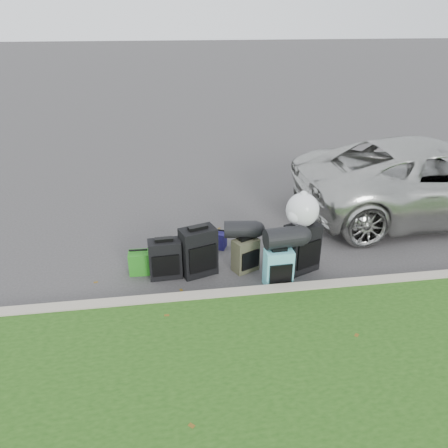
{
  "coord_description": "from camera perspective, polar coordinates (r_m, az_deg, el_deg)",
  "views": [
    {
      "loc": [
        -0.96,
        -5.68,
        3.43
      ],
      "look_at": [
        -0.1,
        0.2,
        0.55
      ],
      "focal_mm": 35.0,
      "sensor_mm": 36.0,
      "label": 1
    }
  ],
  "objects": [
    {
      "name": "suitcase_large_black_right",
      "position": [
        6.43,
        10.12,
        -3.08
      ],
      "size": [
        0.56,
        0.46,
        0.73
      ],
      "primitive_type": "cube",
      "rotation": [
        0.0,
        0.0,
        0.39
      ],
      "color": "black",
      "rests_on": "ground"
    },
    {
      "name": "ground",
      "position": [
        6.71,
        1.1,
        -4.92
      ],
      "size": [
        120.0,
        120.0,
        0.0
      ],
      "primitive_type": "plane",
      "color": "#383535",
      "rests_on": "ground"
    },
    {
      "name": "suitcase_small_black",
      "position": [
        6.26,
        -7.7,
        -4.55
      ],
      "size": [
        0.47,
        0.27,
        0.57
      ],
      "primitive_type": "cube",
      "rotation": [
        0.0,
        0.0,
        0.05
      ],
      "color": "black",
      "rests_on": "ground"
    },
    {
      "name": "suitcase_teal",
      "position": [
        6.07,
        7.11,
        -5.73
      ],
      "size": [
        0.39,
        0.24,
        0.55
      ],
      "primitive_type": "cube",
      "rotation": [
        0.0,
        0.0,
        0.04
      ],
      "color": "teal",
      "rests_on": "ground"
    },
    {
      "name": "tote_green",
      "position": [
        6.47,
        -11.0,
        -4.96
      ],
      "size": [
        0.3,
        0.24,
        0.33
      ],
      "primitive_type": "cube",
      "rotation": [
        0.0,
        0.0,
        -0.03
      ],
      "color": "#257E1C",
      "rests_on": "ground"
    },
    {
      "name": "duffel_right",
      "position": [
        5.96,
        7.83,
        -1.77
      ],
      "size": [
        0.55,
        0.34,
        0.29
      ],
      "primitive_type": "cylinder",
      "rotation": [
        0.0,
        1.57,
        0.1
      ],
      "color": "black",
      "rests_on": "suitcase_teal"
    },
    {
      "name": "tote_navy",
      "position": [
        7.03,
        -0.82,
        -2.07
      ],
      "size": [
        0.32,
        0.29,
        0.27
      ],
      "primitive_type": "cube",
      "rotation": [
        0.0,
        0.0,
        -0.43
      ],
      "color": "navy",
      "rests_on": "ground"
    },
    {
      "name": "curb",
      "position": [
        5.84,
        2.72,
        -9.25
      ],
      "size": [
        120.0,
        0.18,
        0.15
      ],
      "primitive_type": "cube",
      "color": "#9E937F",
      "rests_on": "ground"
    },
    {
      "name": "suitcase_olive",
      "position": [
        6.39,
        2.81,
        -4.05
      ],
      "size": [
        0.42,
        0.36,
        0.5
      ],
      "primitive_type": "cube",
      "rotation": [
        0.0,
        0.0,
        0.44
      ],
      "color": "#373625",
      "rests_on": "ground"
    },
    {
      "name": "suitcase_large_black_left",
      "position": [
        6.26,
        -3.37,
        -3.61
      ],
      "size": [
        0.56,
        0.44,
        0.72
      ],
      "primitive_type": "cube",
      "rotation": [
        0.0,
        0.0,
        0.31
      ],
      "color": "black",
      "rests_on": "ground"
    },
    {
      "name": "duffel_left",
      "position": [
        6.28,
        2.18,
        -0.7
      ],
      "size": [
        0.5,
        0.31,
        0.25
      ],
      "primitive_type": "cylinder",
      "rotation": [
        0.0,
        1.57,
        -0.13
      ],
      "color": "black",
      "rests_on": "suitcase_olive"
    },
    {
      "name": "suv",
      "position": [
        8.88,
        25.83,
        5.3
      ],
      "size": [
        5.06,
        2.38,
        1.4
      ],
      "primitive_type": "imported",
      "rotation": [
        0.0,
        0.0,
        1.56
      ],
      "color": "#B7B7B2",
      "rests_on": "ground"
    },
    {
      "name": "trash_bag",
      "position": [
        6.16,
        10.21,
        1.82
      ],
      "size": [
        0.46,
        0.46,
        0.46
      ],
      "primitive_type": "sphere",
      "color": "white",
      "rests_on": "suitcase_large_black_right"
    }
  ]
}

